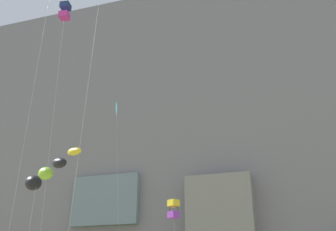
{
  "coord_description": "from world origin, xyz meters",
  "views": [
    {
      "loc": [
        10.2,
        -10.39,
        3.74
      ],
      "look_at": [
        0.54,
        20.51,
        17.91
      ],
      "focal_mm": 42.97,
      "sensor_mm": 36.0,
      "label": 1
    }
  ],
  "objects_px": {
    "kite_windsock_low_center": "(45,174)",
    "kite_diamond_mid_right": "(117,116)",
    "kite_box_low_right": "(65,12)",
    "kite_box_mid_center": "(174,209)"
  },
  "relations": [
    {
      "from": "kite_windsock_low_center",
      "to": "kite_box_mid_center",
      "type": "height_order",
      "value": "kite_box_mid_center"
    },
    {
      "from": "kite_box_low_right",
      "to": "kite_diamond_mid_right",
      "type": "bearing_deg",
      "value": 97.62
    },
    {
      "from": "kite_diamond_mid_right",
      "to": "kite_box_mid_center",
      "type": "distance_m",
      "value": 25.47
    },
    {
      "from": "kite_windsock_low_center",
      "to": "kite_diamond_mid_right",
      "type": "height_order",
      "value": "kite_diamond_mid_right"
    },
    {
      "from": "kite_box_mid_center",
      "to": "kite_windsock_low_center",
      "type": "bearing_deg",
      "value": -101.4
    },
    {
      "from": "kite_windsock_low_center",
      "to": "kite_box_mid_center",
      "type": "bearing_deg",
      "value": 78.6
    },
    {
      "from": "kite_windsock_low_center",
      "to": "kite_diamond_mid_right",
      "type": "distance_m",
      "value": 35.91
    },
    {
      "from": "kite_windsock_low_center",
      "to": "kite_diamond_mid_right",
      "type": "relative_size",
      "value": 0.36
    },
    {
      "from": "kite_box_low_right",
      "to": "kite_box_mid_center",
      "type": "xyz_separation_m",
      "value": [
        10.25,
        5.71,
        -20.41
      ]
    },
    {
      "from": "kite_windsock_low_center",
      "to": "kite_box_low_right",
      "type": "relative_size",
      "value": 0.34
    }
  ]
}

